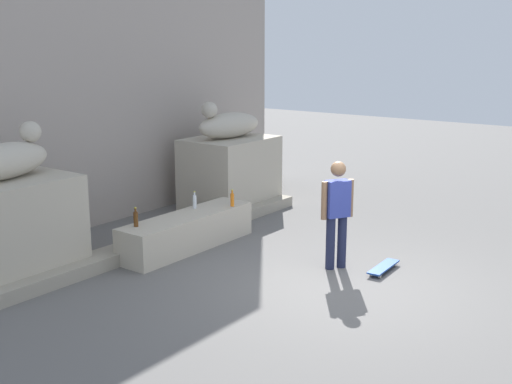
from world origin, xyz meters
TOP-DOWN VIEW (x-y plane):
  - ground_plane at (0.00, 0.00)m, footprint 40.00×40.00m
  - facade_wall at (0.00, 5.53)m, footprint 10.72×0.60m
  - pedestal_left at (-2.56, 4.07)m, footprint 1.82×1.39m
  - pedestal_right at (2.56, 4.07)m, footprint 1.82×1.39m
  - statue_reclining_left at (-2.52, 4.08)m, footprint 1.67×0.84m
  - statue_reclining_right at (2.52, 4.08)m, footprint 1.65×0.74m
  - ledge_block at (0.00, 2.92)m, footprint 2.67×0.67m
  - skater at (0.64, 0.43)m, footprint 0.48×0.36m
  - skateboard at (0.95, -0.23)m, footprint 0.81×0.24m
  - bottle_clear at (0.39, 3.10)m, footprint 0.07×0.07m
  - bottle_brown at (-1.01, 3.07)m, footprint 0.07×0.07m
  - bottle_orange at (0.89, 2.67)m, footprint 0.07×0.07m
  - stair_step at (0.00, 3.36)m, footprint 6.93×0.50m

SIDE VIEW (x-z plane):
  - ground_plane at x=0.00m, z-range 0.00..0.00m
  - skateboard at x=0.95m, z-range 0.02..0.10m
  - stair_step at x=0.00m, z-range 0.00..0.21m
  - ledge_block at x=0.00m, z-range 0.00..0.59m
  - bottle_orange at x=0.89m, z-range 0.56..0.86m
  - bottle_clear at x=0.39m, z-range 0.56..0.86m
  - bottle_brown at x=-1.01m, z-range 0.56..0.87m
  - pedestal_left at x=-2.56m, z-range 0.00..1.48m
  - pedestal_right at x=2.56m, z-range 0.00..1.48m
  - skater at x=0.64m, z-range 0.09..1.76m
  - statue_reclining_left at x=-2.52m, z-range 1.37..2.15m
  - statue_reclining_right at x=2.52m, z-range 1.37..2.15m
  - facade_wall at x=0.00m, z-range 0.00..6.48m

